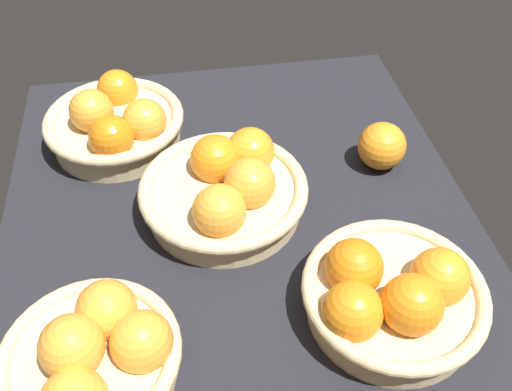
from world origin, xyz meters
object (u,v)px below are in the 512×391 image
(basket_near_left, at_px, (392,295))
(basket_far_right, at_px, (116,123))
(loose_orange_side_gap, at_px, (382,146))
(basket_center, at_px, (227,189))
(basket_far_left, at_px, (95,356))

(basket_near_left, xyz_separation_m, basket_far_right, (0.42, 0.35, 0.00))
(loose_orange_side_gap, bearing_deg, basket_far_right, 73.12)
(basket_far_right, bearing_deg, loose_orange_side_gap, -106.88)
(basket_near_left, height_order, basket_far_right, basket_far_right)
(basket_center, bearing_deg, basket_near_left, -141.55)
(loose_orange_side_gap, bearing_deg, basket_center, 102.84)
(basket_near_left, relative_size, basket_center, 0.93)
(basket_far_left, height_order, loose_orange_side_gap, basket_far_left)
(basket_far_right, height_order, loose_orange_side_gap, basket_far_right)
(basket_far_right, distance_m, loose_orange_side_gap, 0.45)
(basket_far_left, distance_m, basket_far_right, 0.44)
(loose_orange_side_gap, bearing_deg, basket_near_left, 163.59)
(basket_far_right, distance_m, basket_center, 0.25)
(basket_far_left, distance_m, basket_near_left, 0.37)
(basket_far_left, height_order, basket_center, basket_far_left)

